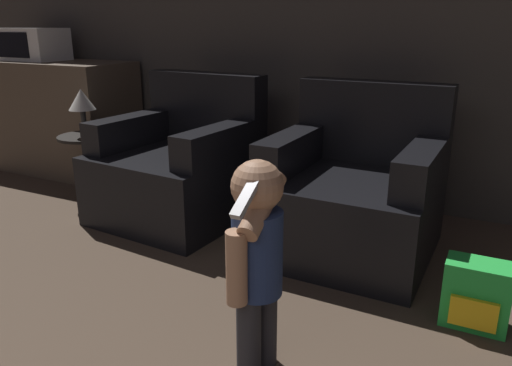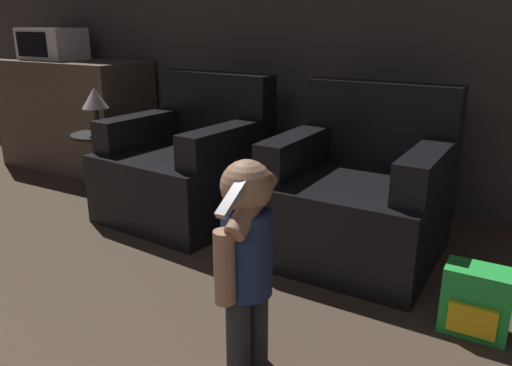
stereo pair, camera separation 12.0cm
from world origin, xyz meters
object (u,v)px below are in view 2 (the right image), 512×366
(armchair_right, at_px, (359,197))
(person_toddler, at_px, (246,253))
(toy_backpack, at_px, (476,301))
(microwave, at_px, (52,44))
(lamp, at_px, (95,99))
(armchair_left, at_px, (189,167))

(armchair_right, distance_m, person_toddler, 1.19)
(toy_backpack, relative_size, microwave, 0.55)
(lamp, bearing_deg, armchair_right, 1.56)
(armchair_left, distance_m, lamp, 0.85)
(armchair_right, bearing_deg, armchair_left, -178.88)
(armchair_right, relative_size, lamp, 2.83)
(armchair_left, height_order, microwave, microwave)
(armchair_right, xyz_separation_m, lamp, (-1.90, -0.05, 0.40))
(lamp, bearing_deg, microwave, 153.63)
(armchair_left, bearing_deg, person_toddler, -40.84)
(microwave, xyz_separation_m, lamp, (0.98, -0.49, -0.33))
(armchair_left, bearing_deg, toy_backpack, -10.52)
(armchair_left, distance_m, armchair_right, 1.15)
(armchair_left, xyz_separation_m, person_toddler, (1.15, -1.18, 0.15))
(person_toddler, relative_size, microwave, 1.53)
(armchair_left, relative_size, lamp, 2.93)
(armchair_right, xyz_separation_m, microwave, (-2.89, 0.43, 0.73))
(armchair_right, relative_size, person_toddler, 1.13)
(lamp, bearing_deg, person_toddler, -30.64)
(armchair_left, xyz_separation_m, lamp, (-0.75, -0.05, 0.40))
(armchair_left, height_order, toy_backpack, armchair_left)
(armchair_left, bearing_deg, lamp, -171.18)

